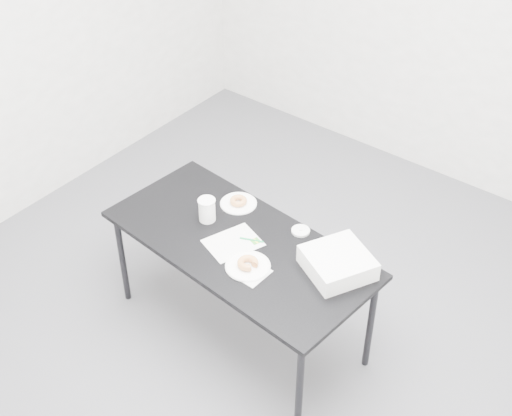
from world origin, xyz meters
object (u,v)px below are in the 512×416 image
Objects in this scene: scorecard at (233,243)px; donut_near at (248,263)px; pen at (252,240)px; plate_near at (248,266)px; plate_far at (238,203)px; bakery_box at (338,263)px; donut_far at (238,201)px; table at (239,249)px; coffee_cup at (207,210)px.

donut_near is at bearing -8.80° from scorecard.
plate_near is at bearing -80.25° from pen.
bakery_box reaches higher than plate_far.
donut_far is 0.75m from bakery_box.
table is 5.53× the size of scorecard.
table is at bearing -155.43° from pen.
table is 0.21m from donut_near.
donut_far is at bearing -161.70° from bakery_box.
table is 0.34m from donut_far.
donut_near is at bearing -45.69° from donut_far.
donut_far is at bearing 135.02° from table.
plate_near is 0.76× the size of bakery_box.
donut_far is at bearing 118.23° from pen.
pen is at bearing 67.79° from scorecard.
bakery_box is at bearing 7.07° from coffee_cup.
donut_far is at bearing 0.00° from plate_far.
plate_far is 0.02m from donut_far.
donut_near is 0.45m from coffee_cup.
bakery_box is (0.74, -0.12, 0.05)m from plate_far.
table is 6.62× the size of plate_near.
bakery_box is (0.74, -0.12, 0.03)m from donut_far.
table is at bearing -138.15° from bakery_box.
table is at bearing 68.21° from scorecard.
bakery_box reaches higher than donut_far.
plate_far is 1.52× the size of coffee_cup.
donut_far reaches higher than plate_near.
coffee_cup reaches higher than donut_far.
coffee_cup is at bearing 158.66° from pen.
plate_far reaches higher than scorecard.
pen is 0.94× the size of coffee_cup.
plate_far is at bearing -161.70° from bakery_box.
donut_far is 0.32× the size of bakery_box.
coffee_cup is 0.45× the size of bakery_box.
pen is 1.32× the size of donut_far.
coffee_cup is at bearing 158.61° from plate_near.
coffee_cup is 0.79m from bakery_box.
plate_far is 2.13× the size of donut_far.
plate_near is 0.53m from plate_far.
donut_near reaches higher than donut_far.
donut_near is (0.11, -0.17, 0.02)m from pen.
coffee_cup is (-0.24, 0.06, 0.07)m from scorecard.
plate_near is 0.02m from donut_near.
pen is 0.31m from coffee_cup.
scorecard is 0.91× the size of bakery_box.
table is 0.06m from scorecard.
pen is at bearing 1.82° from coffee_cup.
bakery_box reaches higher than plate_near.
donut_far reaches higher than scorecard.
coffee_cup is at bearing -102.18° from plate_far.
plate_near is 0.46m from bakery_box.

